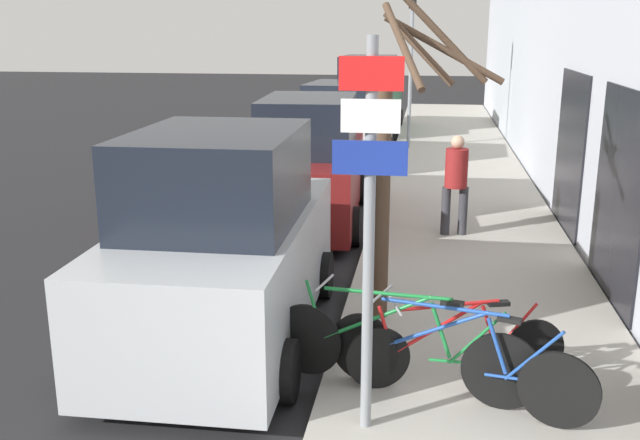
# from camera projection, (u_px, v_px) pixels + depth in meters

# --- Properties ---
(ground_plane) EXTENTS (80.00, 80.00, 0.00)m
(ground_plane) POSITION_uv_depth(u_px,v_px,m) (323.00, 213.00, 13.48)
(ground_plane) COLOR black
(sidewalk_curb) EXTENTS (3.20, 32.00, 0.15)m
(sidewalk_curb) POSITION_uv_depth(u_px,v_px,m) (457.00, 183.00, 15.75)
(sidewalk_curb) COLOR #ADA89E
(sidewalk_curb) RESTS_ON ground
(building_facade) EXTENTS (0.23, 32.00, 6.50)m
(building_facade) POSITION_uv_depth(u_px,v_px,m) (552.00, 36.00, 14.59)
(building_facade) COLOR #B2B7C1
(building_facade) RESTS_ON ground
(signpost) EXTENTS (0.57, 0.11, 3.21)m
(signpost) POSITION_uv_depth(u_px,v_px,m) (369.00, 217.00, 5.55)
(signpost) COLOR gray
(signpost) RESTS_ON sidewalk_curb
(bicycle_0) EXTENTS (2.34, 0.85, 0.94)m
(bicycle_0) POSITION_uv_depth(u_px,v_px,m) (455.00, 362.00, 6.30)
(bicycle_0) COLOR black
(bicycle_0) RESTS_ON sidewalk_curb
(bicycle_1) EXTENTS (2.50, 0.66, 0.98)m
(bicycle_1) POSITION_uv_depth(u_px,v_px,m) (400.00, 349.00, 6.52)
(bicycle_1) COLOR black
(bicycle_1) RESTS_ON sidewalk_curb
(bicycle_2) EXTENTS (2.04, 0.68, 0.83)m
(bicycle_2) POSITION_uv_depth(u_px,v_px,m) (457.00, 348.00, 6.66)
(bicycle_2) COLOR black
(bicycle_2) RESTS_ON sidewalk_curb
(parked_car_0) EXTENTS (2.11, 4.35, 2.38)m
(parked_car_0) POSITION_uv_depth(u_px,v_px,m) (223.00, 248.00, 7.83)
(parked_car_0) COLOR #B2B7BC
(parked_car_0) RESTS_ON ground
(parked_car_1) EXTENTS (2.11, 4.63, 2.25)m
(parked_car_1) POSITION_uv_depth(u_px,v_px,m) (310.00, 167.00, 12.64)
(parked_car_1) COLOR maroon
(parked_car_1) RESTS_ON ground
(parked_car_2) EXTENTS (2.30, 4.26, 2.11)m
(parked_car_2) POSITION_uv_depth(u_px,v_px,m) (345.00, 129.00, 17.70)
(parked_car_2) COLOR silver
(parked_car_2) RESTS_ON ground
(parked_car_3) EXTENTS (2.15, 4.57, 2.53)m
(parked_car_3) POSITION_uv_depth(u_px,v_px,m) (368.00, 99.00, 23.08)
(parked_car_3) COLOR #144728
(parked_car_3) RESTS_ON ground
(pedestrian_near) EXTENTS (0.42, 0.36, 1.61)m
(pedestrian_near) POSITION_uv_depth(u_px,v_px,m) (456.00, 178.00, 11.35)
(pedestrian_near) COLOR #333338
(pedestrian_near) RESTS_ON sidewalk_curb
(street_tree) EXTENTS (1.38, 1.26, 3.78)m
(street_tree) POSITION_uv_depth(u_px,v_px,m) (392.00, 167.00, 7.84)
(street_tree) COLOR #4C3828
(street_tree) RESTS_ON sidewalk_curb
(traffic_light) EXTENTS (0.20, 0.30, 4.50)m
(traffic_light) POSITION_uv_depth(u_px,v_px,m) (412.00, 41.00, 19.16)
(traffic_light) COLOR gray
(traffic_light) RESTS_ON sidewalk_curb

